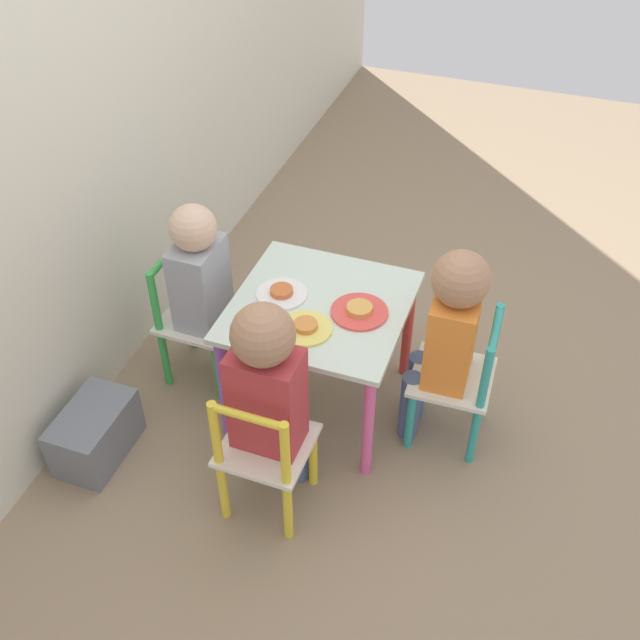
{
  "coord_description": "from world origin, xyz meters",
  "views": [
    {
      "loc": [
        -1.76,
        -0.63,
        2.0
      ],
      "look_at": [
        0.0,
        0.0,
        0.39
      ],
      "focal_mm": 42.0,
      "sensor_mm": 36.0,
      "label": 1
    }
  ],
  "objects_px": {
    "child_front": "(448,330)",
    "plate_left": "(306,328)",
    "child_back": "(205,282)",
    "plate_front": "(359,311)",
    "chair_teal": "(459,381)",
    "child_left": "(269,388)",
    "storage_bin": "(95,433)",
    "chair_yellow": "(264,454)",
    "plate_back": "(282,293)",
    "chair_green": "(195,319)",
    "kids_table": "(320,320)"
  },
  "relations": [
    {
      "from": "storage_bin",
      "to": "chair_yellow",
      "type": "bearing_deg",
      "value": -90.41
    },
    {
      "from": "child_front",
      "to": "plate_back",
      "type": "bearing_deg",
      "value": -90.4
    },
    {
      "from": "chair_green",
      "to": "plate_front",
      "type": "relative_size",
      "value": 2.75
    },
    {
      "from": "chair_teal",
      "to": "child_back",
      "type": "distance_m",
      "value": 0.91
    },
    {
      "from": "child_back",
      "to": "plate_front",
      "type": "xyz_separation_m",
      "value": [
        -0.0,
        -0.55,
        0.03
      ]
    },
    {
      "from": "chair_teal",
      "to": "chair_green",
      "type": "bearing_deg",
      "value": -91.11
    },
    {
      "from": "kids_table",
      "to": "plate_left",
      "type": "distance_m",
      "value": 0.15
    },
    {
      "from": "chair_green",
      "to": "plate_back",
      "type": "distance_m",
      "value": 0.41
    },
    {
      "from": "child_back",
      "to": "child_front",
      "type": "distance_m",
      "value": 0.84
    },
    {
      "from": "child_back",
      "to": "plate_back",
      "type": "bearing_deg",
      "value": -90.26
    },
    {
      "from": "kids_table",
      "to": "chair_yellow",
      "type": "bearing_deg",
      "value": 179.3
    },
    {
      "from": "chair_teal",
      "to": "storage_bin",
      "type": "relative_size",
      "value": 1.7
    },
    {
      "from": "chair_green",
      "to": "child_left",
      "type": "height_order",
      "value": "child_left"
    },
    {
      "from": "chair_teal",
      "to": "child_left",
      "type": "distance_m",
      "value": 0.69
    },
    {
      "from": "kids_table",
      "to": "child_left",
      "type": "distance_m",
      "value": 0.43
    },
    {
      "from": "chair_teal",
      "to": "storage_bin",
      "type": "bearing_deg",
      "value": -67.78
    },
    {
      "from": "chair_teal",
      "to": "storage_bin",
      "type": "distance_m",
      "value": 1.21
    },
    {
      "from": "chair_yellow",
      "to": "plate_left",
      "type": "distance_m",
      "value": 0.41
    },
    {
      "from": "child_back",
      "to": "child_left",
      "type": "height_order",
      "value": "child_left"
    },
    {
      "from": "storage_bin",
      "to": "kids_table",
      "type": "bearing_deg",
      "value": -52.76
    },
    {
      "from": "plate_back",
      "to": "chair_teal",
      "type": "bearing_deg",
      "value": -88.69
    },
    {
      "from": "chair_yellow",
      "to": "plate_left",
      "type": "xyz_separation_m",
      "value": [
        0.34,
        -0.01,
        0.21
      ]
    },
    {
      "from": "plate_front",
      "to": "storage_bin",
      "type": "bearing_deg",
      "value": 122.05
    },
    {
      "from": "plate_back",
      "to": "plate_front",
      "type": "bearing_deg",
      "value": -90.0
    },
    {
      "from": "child_left",
      "to": "storage_bin",
      "type": "distance_m",
      "value": 0.73
    },
    {
      "from": "plate_front",
      "to": "plate_left",
      "type": "distance_m",
      "value": 0.19
    },
    {
      "from": "child_front",
      "to": "child_left",
      "type": "height_order",
      "value": "child_left"
    },
    {
      "from": "kids_table",
      "to": "plate_back",
      "type": "distance_m",
      "value": 0.15
    },
    {
      "from": "chair_green",
      "to": "plate_back",
      "type": "xyz_separation_m",
      "value": [
        -0.0,
        -0.34,
        0.21
      ]
    },
    {
      "from": "kids_table",
      "to": "chair_yellow",
      "type": "relative_size",
      "value": 1.1
    },
    {
      "from": "child_front",
      "to": "plate_left",
      "type": "height_order",
      "value": "child_front"
    },
    {
      "from": "child_front",
      "to": "child_left",
      "type": "bearing_deg",
      "value": -46.14
    },
    {
      "from": "child_front",
      "to": "plate_left",
      "type": "distance_m",
      "value": 0.44
    },
    {
      "from": "kids_table",
      "to": "chair_yellow",
      "type": "distance_m",
      "value": 0.5
    },
    {
      "from": "chair_green",
      "to": "child_front",
      "type": "bearing_deg",
      "value": -88.96
    },
    {
      "from": "chair_green",
      "to": "plate_left",
      "type": "relative_size",
      "value": 3.03
    },
    {
      "from": "chair_yellow",
      "to": "child_left",
      "type": "height_order",
      "value": "child_left"
    },
    {
      "from": "chair_teal",
      "to": "child_front",
      "type": "relative_size",
      "value": 0.68
    },
    {
      "from": "chair_yellow",
      "to": "child_front",
      "type": "relative_size",
      "value": 0.68
    },
    {
      "from": "child_back",
      "to": "plate_front",
      "type": "distance_m",
      "value": 0.55
    },
    {
      "from": "chair_green",
      "to": "child_front",
      "type": "distance_m",
      "value": 0.92
    },
    {
      "from": "kids_table",
      "to": "plate_back",
      "type": "height_order",
      "value": "plate_back"
    },
    {
      "from": "kids_table",
      "to": "child_front",
      "type": "distance_m",
      "value": 0.42
    },
    {
      "from": "chair_yellow",
      "to": "chair_teal",
      "type": "bearing_deg",
      "value": -133.82
    },
    {
      "from": "chair_green",
      "to": "kids_table",
      "type": "bearing_deg",
      "value": -90.0
    },
    {
      "from": "chair_teal",
      "to": "plate_left",
      "type": "relative_size",
      "value": 3.03
    },
    {
      "from": "chair_teal",
      "to": "child_left",
      "type": "bearing_deg",
      "value": -49.77
    },
    {
      "from": "child_left",
      "to": "plate_front",
      "type": "bearing_deg",
      "value": -107.59
    },
    {
      "from": "plate_left",
      "to": "chair_teal",
      "type": "bearing_deg",
      "value": -72.85
    },
    {
      "from": "chair_teal",
      "to": "plate_left",
      "type": "height_order",
      "value": "chair_teal"
    }
  ]
}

